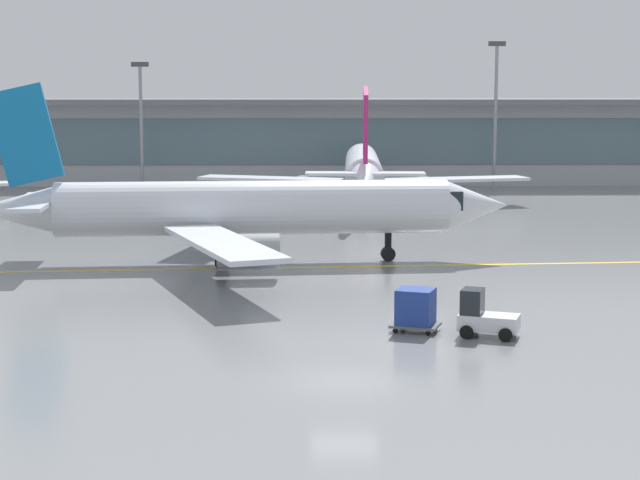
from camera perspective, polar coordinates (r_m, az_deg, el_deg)
ground_plane at (r=40.09m, az=1.32°, el=-7.62°), size 400.00×400.00×0.00m
taxiway_centreline_stripe at (r=64.81m, az=-3.65°, el=-1.51°), size 109.72×8.53×0.01m
terminal_concourse at (r=121.54m, az=-0.23°, el=5.38°), size 174.73×11.00×9.60m
gate_airplane_1 at (r=99.67m, az=2.32°, el=3.82°), size 30.91×33.24×11.02m
taxiing_regional_jet at (r=66.30m, az=-3.97°, el=1.64°), size 33.90×31.43×11.22m
baggage_tug at (r=47.55m, az=8.79°, el=-4.08°), size 2.92×2.30×2.10m
cargo_dolly_lead at (r=48.13m, az=5.15°, el=-3.67°), size 2.52×2.22×1.94m
apron_light_mast_1 at (r=113.54m, az=-9.57°, el=6.34°), size 1.80×0.36×13.51m
apron_light_mast_2 at (r=114.51m, az=9.40°, el=6.90°), size 1.80×0.36×15.67m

